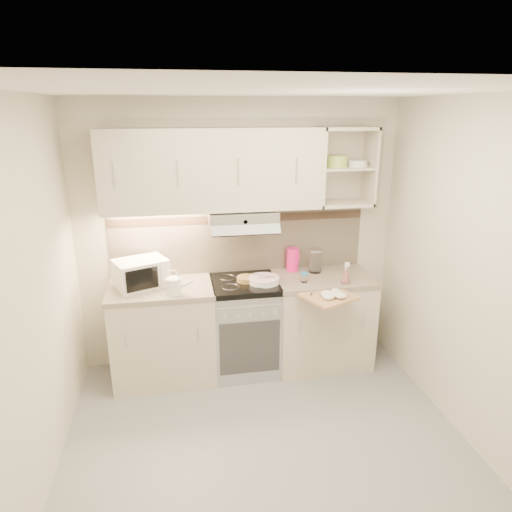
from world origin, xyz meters
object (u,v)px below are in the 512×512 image
Objects in this scene: microwave at (141,273)px; glass_jar at (315,261)px; electric_range at (245,326)px; plate_stack at (264,280)px; pink_pitcher at (293,260)px; watering_can at (174,285)px; spray_bottle at (346,275)px; cutting_board at (329,297)px.

microwave is 1.62m from glass_jar.
electric_range is 0.51m from plate_stack.
pink_pitcher is at bearing 21.67° from electric_range.
watering_can is (0.29, -0.23, -0.04)m from microwave.
electric_range is at bearing -172.63° from spray_bottle.
pink_pitcher reaches higher than electric_range.
spray_bottle is (0.89, -0.21, 0.53)m from electric_range.
pink_pitcher reaches higher than plate_stack.
watering_can is 1.17× the size of spray_bottle.
pink_pitcher reaches higher than spray_bottle.
glass_jar is at bearing 139.46° from spray_bottle.
cutting_board is at bearing 9.65° from watering_can.
glass_jar is 0.56m from cutting_board.
glass_jar is 0.38m from spray_bottle.
spray_bottle is at bearing -13.20° from electric_range.
electric_range is at bearing -26.06° from microwave.
microwave is at bearing -154.50° from pink_pitcher.
cutting_board is (-0.22, -0.20, -0.11)m from spray_bottle.
spray_bottle is (0.72, -0.14, 0.06)m from plate_stack.
spray_bottle reaches higher than plate_stack.
plate_stack is 0.57m from glass_jar.
glass_jar is (1.33, 0.31, 0.04)m from watering_can.
plate_stack is at bearing -170.81° from spray_bottle.
electric_range is 1.08m from microwave.
glass_jar reaches higher than spray_bottle.
electric_range is 3.23× the size of plate_stack.
plate_stack is 1.21× the size of glass_jar.
glass_jar is (0.54, 0.19, 0.09)m from plate_stack.
microwave is 2.10× the size of watering_can.
electric_range is 1.72× the size of microwave.
spray_bottle reaches higher than electric_range.
plate_stack is at bearing -160.74° from glass_jar.
pink_pitcher is 0.56m from spray_bottle.
spray_bottle reaches higher than cutting_board.
microwave reaches higher than plate_stack.
glass_jar reaches higher than cutting_board.
cutting_board is (0.50, -0.35, -0.06)m from plate_stack.
plate_stack is (1.08, -0.11, -0.10)m from microwave.
pink_pitcher is at bearing -17.00° from microwave.
glass_jar is (0.20, -0.08, 0.00)m from pink_pitcher.
cutting_board is (1.58, -0.46, -0.15)m from microwave.
electric_range is 3.62× the size of watering_can.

